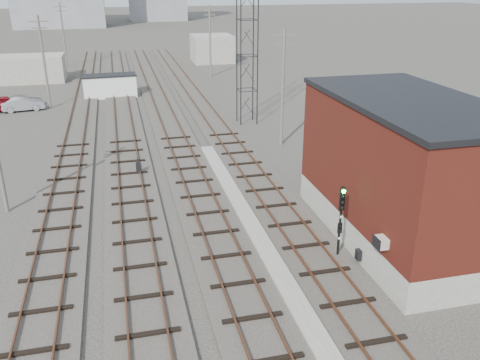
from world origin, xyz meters
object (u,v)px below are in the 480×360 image
object	(u,v)px
site_trailer	(110,86)
car_grey	(21,101)
signal_mast	(341,218)
switch_stand	(138,168)
car_red	(5,103)
car_silver	(23,104)

from	to	relation	value
site_trailer	car_grey	xyz separation A→B (m)	(-8.86, -2.47, -0.62)
signal_mast	car_grey	bearing A→B (deg)	118.27
switch_stand	car_red	distance (m)	23.99
site_trailer	car_red	distance (m)	10.87
signal_mast	site_trailer	world-z (taller)	signal_mast
car_red	car_grey	world-z (taller)	car_red
switch_stand	car_silver	distance (m)	22.88
car_red	site_trailer	bearing A→B (deg)	-80.39
site_trailer	car_grey	world-z (taller)	site_trailer
site_trailer	car_grey	size ratio (longest dim) A/B	1.41
signal_mast	car_grey	world-z (taller)	signal_mast
signal_mast	site_trailer	xyz separation A→B (m)	(-10.22, 37.95, -0.88)
car_silver	site_trailer	bearing A→B (deg)	-73.23
car_grey	car_red	bearing A→B (deg)	122.38
switch_stand	site_trailer	world-z (taller)	site_trailer
car_grey	switch_stand	bearing A→B (deg)	-172.19
site_trailer	car_red	size ratio (longest dim) A/B	1.33
switch_stand	site_trailer	xyz separation A→B (m)	(-1.65, 24.86, 0.68)
site_trailer	signal_mast	bearing A→B (deg)	-78.18
car_grey	site_trailer	bearing A→B (deg)	-91.73
signal_mast	switch_stand	distance (m)	15.73
signal_mast	car_grey	xyz separation A→B (m)	(-19.08, 35.48, -1.50)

